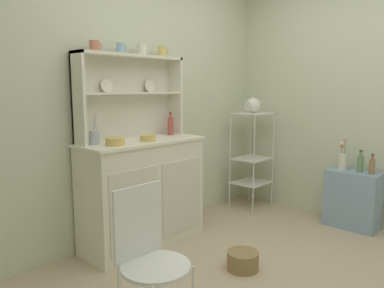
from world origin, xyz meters
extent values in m
cube|color=beige|center=(0.00, 1.62, 1.25)|extent=(3.84, 0.05, 2.50)
cube|color=silver|center=(-0.21, 1.37, 0.46)|extent=(1.08, 0.42, 0.91)
cube|color=beige|center=(-0.46, 1.16, 0.41)|extent=(0.45, 0.01, 0.64)
cube|color=beige|center=(0.05, 1.16, 0.41)|extent=(0.45, 0.01, 0.64)
cube|color=white|center=(-0.21, 1.37, 0.90)|extent=(1.11, 0.45, 0.02)
cube|color=silver|center=(-0.21, 1.57, 1.27)|extent=(1.04, 0.02, 0.71)
cube|color=silver|center=(-0.71, 1.49, 1.27)|extent=(0.02, 0.18, 0.71)
cube|color=silver|center=(0.30, 1.49, 1.27)|extent=(0.02, 0.18, 0.71)
cube|color=silver|center=(-0.21, 1.49, 1.31)|extent=(1.00, 0.16, 0.02)
cube|color=silver|center=(-0.21, 1.49, 1.62)|extent=(1.04, 0.18, 0.02)
cylinder|color=silver|center=(-0.43, 1.53, 1.37)|extent=(0.11, 0.03, 0.11)
cylinder|color=silver|center=(0.02, 1.53, 1.37)|extent=(0.11, 0.03, 0.11)
cylinder|color=silver|center=(1.10, 1.12, 0.54)|extent=(0.01, 0.01, 1.08)
cylinder|color=silver|center=(1.49, 1.12, 0.54)|extent=(0.01, 0.01, 1.08)
cylinder|color=silver|center=(1.10, 1.44, 0.54)|extent=(0.01, 0.01, 1.08)
cylinder|color=silver|center=(1.49, 1.44, 0.54)|extent=(0.01, 0.01, 1.08)
cube|color=silver|center=(1.30, 1.28, 1.07)|extent=(0.41, 0.34, 0.01)
cube|color=silver|center=(1.30, 1.28, 0.56)|extent=(0.41, 0.34, 0.01)
cube|color=silver|center=(1.30, 1.28, 0.28)|extent=(0.41, 0.34, 0.01)
cube|color=#849EBC|center=(1.44, 0.19, 0.28)|extent=(0.28, 0.48, 0.56)
cylinder|color=white|center=(-0.87, 0.42, 0.23)|extent=(0.01, 0.01, 0.45)
cylinder|color=white|center=(-1.01, 0.29, 0.45)|extent=(0.36, 0.36, 0.02)
cube|color=white|center=(-1.01, 0.42, 0.65)|extent=(0.31, 0.02, 0.40)
cylinder|color=#93754C|center=(0.00, 0.46, 0.07)|extent=(0.24, 0.24, 0.13)
cylinder|color=#C67556|center=(-0.56, 1.49, 1.67)|extent=(0.08, 0.08, 0.08)
torus|color=#C67556|center=(-0.51, 1.49, 1.67)|extent=(0.01, 0.05, 0.05)
cylinder|color=#8EB2D1|center=(-0.31, 1.49, 1.67)|extent=(0.07, 0.07, 0.08)
torus|color=#8EB2D1|center=(-0.27, 1.49, 1.67)|extent=(0.01, 0.05, 0.05)
cylinder|color=silver|center=(-0.09, 1.49, 1.67)|extent=(0.08, 0.08, 0.09)
torus|color=silver|center=(-0.04, 1.49, 1.68)|extent=(0.01, 0.05, 0.05)
cylinder|color=#DBB760|center=(0.14, 1.49, 1.67)|extent=(0.07, 0.07, 0.09)
torus|color=#DBB760|center=(0.18, 1.49, 1.68)|extent=(0.01, 0.05, 0.05)
cylinder|color=#DBB760|center=(-0.53, 1.29, 0.94)|extent=(0.15, 0.15, 0.06)
cylinder|color=#DBB760|center=(-0.21, 1.29, 0.94)|extent=(0.13, 0.13, 0.05)
cylinder|color=#B74C47|center=(0.21, 1.45, 0.99)|extent=(0.06, 0.06, 0.16)
cylinder|color=#B74C47|center=(0.21, 1.45, 1.09)|extent=(0.02, 0.02, 0.04)
cylinder|color=#4C382D|center=(0.21, 1.45, 1.12)|extent=(0.03, 0.03, 0.01)
cylinder|color=#B2B7C6|center=(-0.62, 1.45, 0.97)|extent=(0.08, 0.08, 0.11)
cylinder|color=silver|center=(-0.60, 1.46, 1.06)|extent=(0.03, 0.03, 0.20)
ellipsoid|color=silver|center=(-0.60, 1.46, 1.16)|extent=(0.02, 0.01, 0.01)
cylinder|color=silver|center=(-0.60, 1.47, 1.04)|extent=(0.03, 0.02, 0.17)
ellipsoid|color=silver|center=(-0.60, 1.47, 1.13)|extent=(0.02, 0.01, 0.01)
cylinder|color=silver|center=(-0.61, 1.42, 1.05)|extent=(0.04, 0.02, 0.18)
ellipsoid|color=silver|center=(-0.61, 1.42, 1.15)|extent=(0.02, 0.01, 0.01)
sphere|color=white|center=(1.30, 1.28, 1.16)|extent=(0.17, 0.17, 0.17)
sphere|color=silver|center=(1.30, 1.28, 1.25)|extent=(0.02, 0.02, 0.02)
cylinder|color=white|center=(1.41, 1.28, 1.17)|extent=(0.09, 0.02, 0.07)
torus|color=white|center=(1.20, 1.28, 1.16)|extent=(0.01, 0.10, 0.10)
cylinder|color=silver|center=(1.44, 0.31, 0.63)|extent=(0.08, 0.08, 0.16)
cylinder|color=#4C844C|center=(1.43, 0.32, 0.76)|extent=(0.00, 0.01, 0.12)
sphere|color=silver|center=(1.43, 0.32, 0.82)|extent=(0.03, 0.03, 0.03)
cylinder|color=#4C844C|center=(1.43, 0.32, 0.74)|extent=(0.00, 0.01, 0.10)
sphere|color=#C67556|center=(1.43, 0.32, 0.79)|extent=(0.04, 0.04, 0.04)
cylinder|color=#4C844C|center=(1.45, 0.30, 0.77)|extent=(0.00, 0.01, 0.16)
sphere|color=#D17A84|center=(1.45, 0.30, 0.85)|extent=(0.03, 0.03, 0.03)
cylinder|color=#6B8C60|center=(1.44, 0.14, 0.63)|extent=(0.06, 0.06, 0.16)
cylinder|color=#6B8C60|center=(1.44, 0.14, 0.73)|extent=(0.03, 0.03, 0.05)
cylinder|color=#4C382D|center=(1.44, 0.14, 0.76)|extent=(0.03, 0.03, 0.01)
cylinder|color=#99704C|center=(1.44, 0.04, 0.62)|extent=(0.05, 0.05, 0.14)
cylinder|color=#99704C|center=(1.44, 0.04, 0.71)|extent=(0.02, 0.02, 0.04)
cylinder|color=#4C382D|center=(1.44, 0.04, 0.74)|extent=(0.03, 0.03, 0.01)
camera|label=1|loc=(-2.17, -1.06, 1.35)|focal=34.65mm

